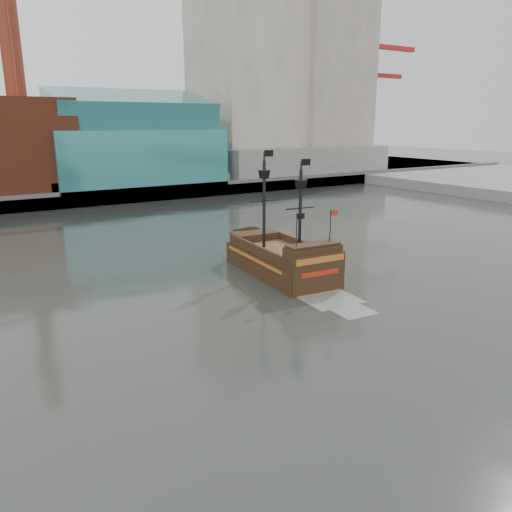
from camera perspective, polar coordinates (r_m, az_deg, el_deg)
ground at (r=31.63m, az=11.99°, el=-10.24°), size 400.00×400.00×0.00m
promenade_far at (r=114.73m, az=-21.88°, el=7.85°), size 220.00×60.00×2.00m
seawall at (r=86.04m, az=-18.19°, el=6.30°), size 220.00×1.00×2.60m
skyline at (r=108.44m, az=-19.52°, el=20.22°), size 149.00×45.00×62.00m
crane_a at (r=142.38m, az=12.56°, el=17.08°), size 22.50×4.00×32.25m
crane_b at (r=156.14m, az=12.45°, el=15.58°), size 19.10×4.00×26.25m
pirate_ship at (r=44.99m, az=2.90°, el=-0.78°), size 5.90×16.01×11.76m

